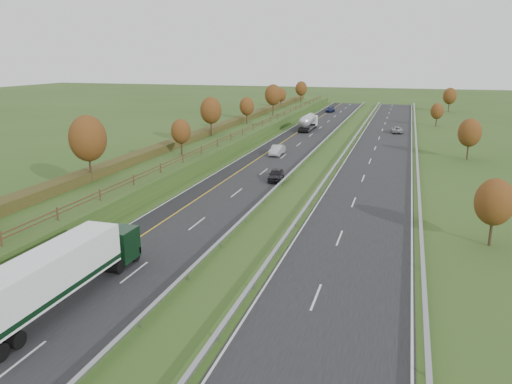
% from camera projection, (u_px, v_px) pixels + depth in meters
% --- Properties ---
extents(ground, '(400.00, 400.00, 0.00)m').
position_uv_depth(ground, '(320.00, 164.00, 76.81)').
color(ground, '#2E4C1B').
rests_on(ground, ground).
extents(near_carriageway, '(10.50, 200.00, 0.04)m').
position_uv_depth(near_carriageway, '(278.00, 155.00, 83.65)').
color(near_carriageway, black).
rests_on(near_carriageway, ground).
extents(far_carriageway, '(10.50, 200.00, 0.04)m').
position_uv_depth(far_carriageway, '(379.00, 160.00, 79.06)').
color(far_carriageway, black).
rests_on(far_carriageway, ground).
extents(hard_shoulder, '(3.00, 200.00, 0.04)m').
position_uv_depth(hard_shoulder, '(256.00, 154.00, 84.70)').
color(hard_shoulder, black).
rests_on(hard_shoulder, ground).
extents(lane_markings, '(26.75, 200.00, 0.01)m').
position_uv_depth(lane_markings, '(315.00, 157.00, 81.75)').
color(lane_markings, silver).
rests_on(lane_markings, near_carriageway).
extents(embankment_left, '(12.00, 200.00, 2.00)m').
position_uv_depth(embankment_left, '(206.00, 145.00, 87.02)').
color(embankment_left, '#2E4C1B').
rests_on(embankment_left, ground).
extents(hedge_left, '(2.20, 180.00, 1.10)m').
position_uv_depth(hedge_left, '(195.00, 136.00, 87.17)').
color(hedge_left, '#343716').
rests_on(hedge_left, embankment_left).
extents(fence_left, '(0.12, 189.06, 1.20)m').
position_uv_depth(fence_left, '(229.00, 137.00, 84.93)').
color(fence_left, '#422B19').
rests_on(fence_left, embankment_left).
extents(median_barrier_near, '(0.32, 200.00, 0.71)m').
position_uv_depth(median_barrier_near, '(311.00, 153.00, 81.91)').
color(median_barrier_near, gray).
rests_on(median_barrier_near, ground).
extents(median_barrier_far, '(0.32, 200.00, 0.71)m').
position_uv_depth(median_barrier_far, '(343.00, 155.00, 80.49)').
color(median_barrier_far, gray).
rests_on(median_barrier_far, ground).
extents(outer_barrier_far, '(0.32, 200.00, 0.71)m').
position_uv_depth(outer_barrier_far, '(417.00, 159.00, 77.28)').
color(outer_barrier_far, gray).
rests_on(outer_barrier_far, ground).
extents(trees_left, '(6.64, 164.30, 7.66)m').
position_uv_depth(trees_left, '(199.00, 117.00, 82.40)').
color(trees_left, '#2D2116').
rests_on(trees_left, embankment_left).
extents(trees_far, '(8.45, 118.60, 7.12)m').
position_uv_depth(trees_far, '(456.00, 116.00, 101.23)').
color(trees_far, '#2D2116').
rests_on(trees_far, ground).
extents(box_lorry, '(2.58, 16.28, 4.06)m').
position_uv_depth(box_lorry, '(58.00, 274.00, 32.35)').
color(box_lorry, black).
rests_on(box_lorry, near_carriageway).
extents(road_tanker, '(2.40, 11.22, 3.46)m').
position_uv_depth(road_tanker, '(308.00, 122.00, 111.59)').
color(road_tanker, silver).
rests_on(road_tanker, near_carriageway).
extents(car_dark_near, '(2.41, 4.76, 1.56)m').
position_uv_depth(car_dark_near, '(276.00, 175.00, 66.03)').
color(car_dark_near, black).
rests_on(car_dark_near, near_carriageway).
extents(car_silver_mid, '(1.80, 4.93, 1.61)m').
position_uv_depth(car_silver_mid, '(277.00, 150.00, 83.26)').
color(car_silver_mid, '#AAABAF').
rests_on(car_silver_mid, near_carriageway).
extents(car_small_far, '(2.38, 5.13, 1.45)m').
position_uv_depth(car_small_far, '(330.00, 110.00, 147.71)').
color(car_small_far, '#161C46').
rests_on(car_small_far, near_carriageway).
extents(car_oncoming, '(2.66, 5.08, 1.36)m').
position_uv_depth(car_oncoming, '(397.00, 130.00, 107.48)').
color(car_oncoming, '#98979C').
rests_on(car_oncoming, far_carriageway).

